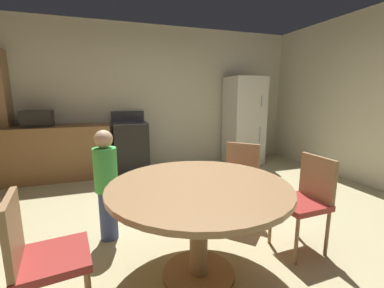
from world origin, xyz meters
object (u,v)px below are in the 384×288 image
at_px(oven_range, 131,147).
at_px(chair_northeast, 239,177).
at_px(chair_east, 306,197).
at_px(refrigerator, 244,120).
at_px(person_child, 106,183).
at_px(dining_table, 199,203).
at_px(chair_west, 40,254).
at_px(microwave, 37,119).

distance_m(oven_range, chair_northeast, 2.49).
height_order(oven_range, chair_east, oven_range).
xyz_separation_m(oven_range, refrigerator, (2.31, -0.05, 0.41)).
bearing_deg(person_child, oven_range, 129.24).
distance_m(refrigerator, chair_east, 3.15).
height_order(oven_range, dining_table, oven_range).
relative_size(chair_west, chair_northeast, 1.00).
relative_size(oven_range, person_child, 1.01).
bearing_deg(microwave, chair_northeast, -43.77).
relative_size(oven_range, chair_west, 1.26).
xyz_separation_m(chair_west, chair_east, (2.08, 0.17, 0.00)).
xyz_separation_m(oven_range, dining_table, (0.20, -3.03, 0.15)).
relative_size(oven_range, chair_northeast, 1.26).
bearing_deg(chair_east, chair_west, 2.79).
distance_m(refrigerator, chair_northeast, 2.65).
height_order(microwave, chair_east, microwave).
xyz_separation_m(refrigerator, dining_table, (-2.10, -2.98, -0.27)).
xyz_separation_m(oven_range, person_child, (-0.45, -2.24, 0.11)).
bearing_deg(person_child, dining_table, 0.00).
relative_size(microwave, chair_east, 0.51).
height_order(refrigerator, chair_east, refrigerator).
xyz_separation_m(refrigerator, person_child, (-2.76, -2.19, -0.30)).
bearing_deg(chair_west, chair_northeast, 18.30).
relative_size(dining_table, chair_east, 1.55).
distance_m(chair_northeast, chair_east, 0.75).
bearing_deg(oven_range, chair_east, -67.38).
xyz_separation_m(refrigerator, chair_west, (-3.14, -3.11, -0.38)).
bearing_deg(chair_northeast, chair_east, 68.91).
bearing_deg(person_child, chair_west, -61.99).
xyz_separation_m(chair_east, person_child, (-1.70, 0.76, 0.08)).
bearing_deg(chair_northeast, chair_west, -18.30).
relative_size(oven_range, refrigerator, 0.62).
bearing_deg(microwave, refrigerator, -0.77).
bearing_deg(dining_table, person_child, 129.43).
relative_size(refrigerator, chair_east, 2.02).
bearing_deg(chair_east, chair_northeast, -68.91).
height_order(oven_range, refrigerator, refrigerator).
bearing_deg(chair_east, person_child, -25.95).
height_order(chair_northeast, person_child, person_child).
xyz_separation_m(chair_west, person_child, (0.39, 0.93, 0.08)).
height_order(chair_northeast, chair_east, same).
distance_m(microwave, person_child, 2.49).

